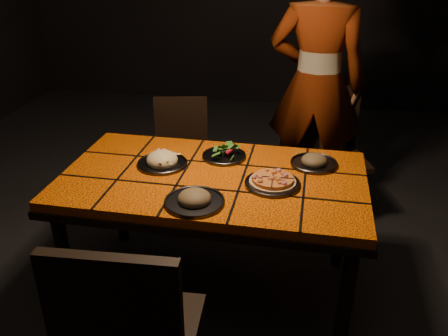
% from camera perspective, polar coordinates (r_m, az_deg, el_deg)
% --- Properties ---
extents(room_shell, '(6.04, 7.04, 3.08)m').
position_cam_1_polar(room_shell, '(2.27, -1.53, 16.23)').
color(room_shell, black).
rests_on(room_shell, ground).
extents(dining_table, '(1.62, 0.92, 0.75)m').
position_cam_1_polar(dining_table, '(2.55, -1.31, -2.45)').
color(dining_table, '#FB6607').
rests_on(dining_table, ground).
extents(chair_near, '(0.49, 0.49, 1.02)m').
position_cam_1_polar(chair_near, '(1.87, -11.35, -19.04)').
color(chair_near, black).
rests_on(chair_near, ground).
extents(chair_far_left, '(0.46, 0.46, 0.85)m').
position_cam_1_polar(chair_far_left, '(3.47, -5.16, 2.28)').
color(chair_far_left, black).
rests_on(chair_far_left, ground).
extents(chair_far_right, '(0.53, 0.53, 0.93)m').
position_cam_1_polar(chair_far_right, '(3.51, 12.83, 2.81)').
color(chair_far_right, black).
rests_on(chair_far_right, ground).
extents(diner, '(0.71, 0.49, 1.88)m').
position_cam_1_polar(diner, '(3.46, 11.05, 9.76)').
color(diner, brown).
rests_on(diner, ground).
extents(plate_pizza, '(0.28, 0.28, 0.04)m').
position_cam_1_polar(plate_pizza, '(2.42, 5.85, -1.68)').
color(plate_pizza, '#3D3D42').
rests_on(plate_pizza, dining_table).
extents(plate_pasta, '(0.28, 0.28, 0.09)m').
position_cam_1_polar(plate_pasta, '(2.63, -7.46, 0.83)').
color(plate_pasta, '#3D3D42').
rests_on(plate_pasta, dining_table).
extents(plate_salad, '(0.25, 0.25, 0.07)m').
position_cam_1_polar(plate_salad, '(2.70, 0.01, 1.78)').
color(plate_salad, '#3D3D42').
rests_on(plate_salad, dining_table).
extents(plate_mushroom_a, '(0.29, 0.29, 0.09)m').
position_cam_1_polar(plate_mushroom_a, '(2.25, -3.58, -3.71)').
color(plate_mushroom_a, '#3D3D42').
rests_on(plate_mushroom_a, dining_table).
extents(plate_mushroom_b, '(0.26, 0.26, 0.09)m').
position_cam_1_polar(plate_mushroom_b, '(2.66, 10.79, 0.82)').
color(plate_mushroom_b, '#3D3D42').
rests_on(plate_mushroom_b, dining_table).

